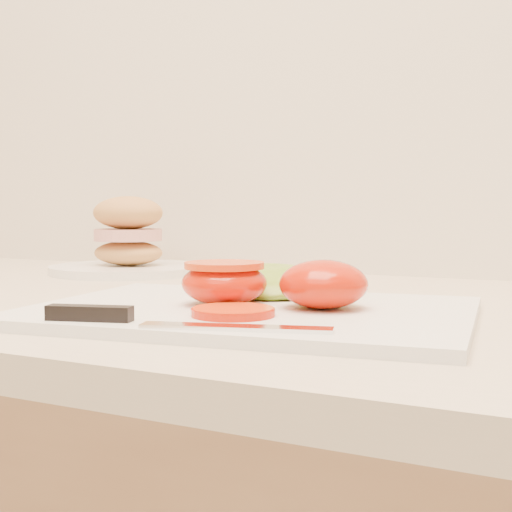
% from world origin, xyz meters
% --- Properties ---
extents(cutting_board, '(0.42, 0.33, 0.01)m').
position_xyz_m(cutting_board, '(-0.20, 1.56, 0.94)').
color(cutting_board, white).
rests_on(cutting_board, counter).
extents(tomato_half_dome, '(0.08, 0.08, 0.04)m').
position_xyz_m(tomato_half_dome, '(-0.14, 1.58, 0.96)').
color(tomato_half_dome, red).
rests_on(tomato_half_dome, cutting_board).
extents(tomato_half_cut, '(0.08, 0.08, 0.04)m').
position_xyz_m(tomato_half_cut, '(-0.23, 1.56, 0.96)').
color(tomato_half_cut, red).
rests_on(tomato_half_cut, cutting_board).
extents(tomato_slice_0, '(0.07, 0.07, 0.01)m').
position_xyz_m(tomato_slice_0, '(-0.19, 1.51, 0.94)').
color(tomato_slice_0, '#F4530B').
rests_on(tomato_slice_0, cutting_board).
extents(lettuce_leaf_0, '(0.15, 0.11, 0.03)m').
position_xyz_m(lettuce_leaf_0, '(-0.23, 1.64, 0.95)').
color(lettuce_leaf_0, '#83AE2E').
rests_on(lettuce_leaf_0, cutting_board).
extents(lettuce_leaf_1, '(0.13, 0.12, 0.02)m').
position_xyz_m(lettuce_leaf_1, '(-0.18, 1.65, 0.95)').
color(lettuce_leaf_1, '#83AE2E').
rests_on(lettuce_leaf_1, cutting_board).
extents(knife, '(0.23, 0.06, 0.01)m').
position_xyz_m(knife, '(-0.23, 1.44, 0.94)').
color(knife, silver).
rests_on(knife, cutting_board).
extents(sandwich_plate, '(0.23, 0.23, 0.11)m').
position_xyz_m(sandwich_plate, '(-0.56, 1.86, 0.97)').
color(sandwich_plate, white).
rests_on(sandwich_plate, counter).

